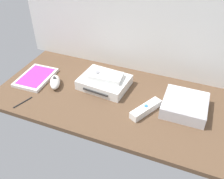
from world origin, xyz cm
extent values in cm
cube|color=brown|center=(0.00, 0.00, -1.00)|extent=(100.00, 48.00, 2.00)
cube|color=white|center=(0.00, 24.60, 32.00)|extent=(110.00, 1.20, 64.00)
cube|color=white|center=(-6.06, 5.93, 2.20)|extent=(22.28, 17.72, 4.40)
cube|color=#2D2D2D|center=(-6.75, -2.24, 2.20)|extent=(12.01, 1.61, 0.80)
cube|color=silver|center=(29.85, 2.96, 2.50)|extent=(17.16, 17.16, 5.00)
cube|color=silver|center=(29.85, 2.96, 5.15)|extent=(16.48, 16.48, 0.30)
cube|color=white|center=(-38.30, -0.73, 0.70)|extent=(14.29, 19.49, 1.40)
cube|color=#B233B2|center=(-38.30, -0.73, 1.48)|extent=(11.75, 16.74, 0.16)
cube|color=white|center=(15.90, -3.80, 1.50)|extent=(9.91, 14.83, 3.00)
cylinder|color=#387FDB|center=(15.90, -3.80, 3.20)|extent=(1.40, 1.40, 0.40)
ellipsoid|color=white|center=(-26.79, -2.05, 2.00)|extent=(8.75, 10.87, 4.00)
sphere|color=#4C4C4C|center=(-26.79, -2.05, 4.40)|extent=(1.40, 1.40, 1.40)
cube|color=white|center=(-5.36, 6.34, 5.40)|extent=(14.94, 9.01, 2.00)
cylinder|color=#99999E|center=(-9.35, 6.05, 6.60)|extent=(2.14, 2.14, 0.40)
cylinder|color=black|center=(-33.01, -17.37, 0.35)|extent=(3.49, 8.77, 0.70)
camera|label=1|loc=(31.12, -77.14, 67.69)|focal=40.19mm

